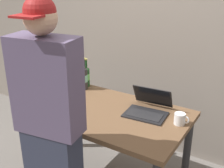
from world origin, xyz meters
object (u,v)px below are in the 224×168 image
at_px(beer_bottle_amber, 84,77).
at_px(person_figure, 51,132).
at_px(laptop, 148,108).
at_px(coffee_mug, 180,119).
at_px(beer_bottle_brown, 76,78).
at_px(beer_bottle_dark, 86,76).

height_order(beer_bottle_amber, person_figure, person_figure).
height_order(laptop, person_figure, person_figure).
height_order(beer_bottle_amber, coffee_mug, beer_bottle_amber).
relative_size(laptop, beer_bottle_brown, 1.19).
height_order(laptop, beer_bottle_dark, beer_bottle_dark).
xyz_separation_m(beer_bottle_amber, coffee_mug, (1.04, -0.17, -0.08)).
bearing_deg(person_figure, beer_bottle_dark, 114.70).
height_order(laptop, beer_bottle_brown, beer_bottle_brown).
bearing_deg(laptop, coffee_mug, -9.73).
bearing_deg(beer_bottle_dark, beer_bottle_amber, -72.79).
bearing_deg(beer_bottle_brown, person_figure, -60.34).
distance_m(beer_bottle_dark, coffee_mug, 1.09).
bearing_deg(laptop, beer_bottle_dark, 166.00).
bearing_deg(laptop, beer_bottle_amber, 170.95).
bearing_deg(beer_bottle_brown, laptop, -5.19).
relative_size(beer_bottle_dark, person_figure, 0.17).
xyz_separation_m(laptop, coffee_mug, (0.29, -0.05, 0.00)).
bearing_deg(beer_bottle_amber, coffee_mug, -9.24).
distance_m(beer_bottle_dark, person_figure, 1.09).
bearing_deg(coffee_mug, person_figure, -128.93).
bearing_deg(coffee_mug, beer_bottle_amber, 170.76).
xyz_separation_m(beer_bottle_amber, beer_bottle_brown, (-0.06, -0.05, -0.01)).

